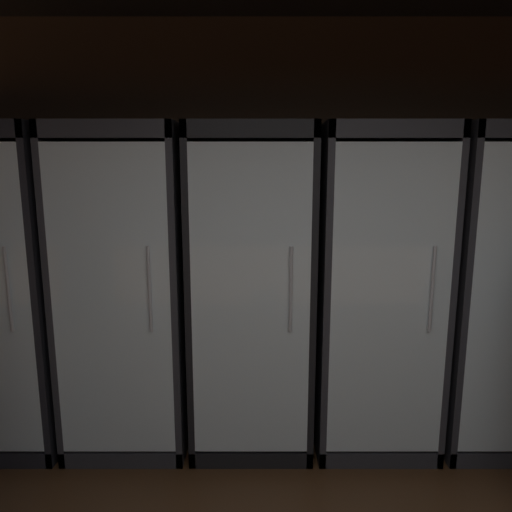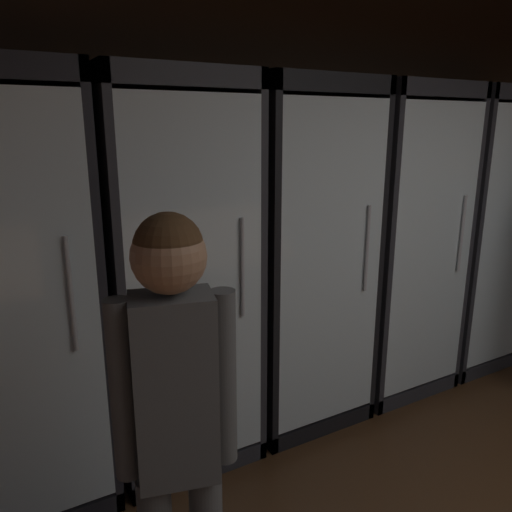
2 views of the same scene
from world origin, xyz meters
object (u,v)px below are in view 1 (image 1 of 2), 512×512
at_px(cooler_far_left, 6,293).
at_px(cooler_right, 374,293).
at_px(cooler_center, 251,293).
at_px(cooler_far_right, 496,292).
at_px(cooler_left, 129,293).

bearing_deg(cooler_far_left, cooler_right, -0.01).
relative_size(cooler_center, cooler_far_right, 1.00).
relative_size(cooler_far_left, cooler_far_right, 1.00).
xyz_separation_m(cooler_far_left, cooler_far_right, (3.22, -0.00, 0.01)).
distance_m(cooler_far_left, cooler_center, 1.61).
height_order(cooler_far_left, cooler_right, same).
bearing_deg(cooler_far_right, cooler_center, 179.99).
bearing_deg(cooler_left, cooler_far_right, 0.01).
bearing_deg(cooler_right, cooler_left, -179.95).
bearing_deg(cooler_far_left, cooler_left, -0.13).
height_order(cooler_far_left, cooler_center, same).
height_order(cooler_far_left, cooler_far_right, same).
xyz_separation_m(cooler_right, cooler_far_right, (0.81, -0.00, 0.01)).
xyz_separation_m(cooler_far_left, cooler_left, (0.81, -0.00, 0.01)).
height_order(cooler_left, cooler_far_right, same).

